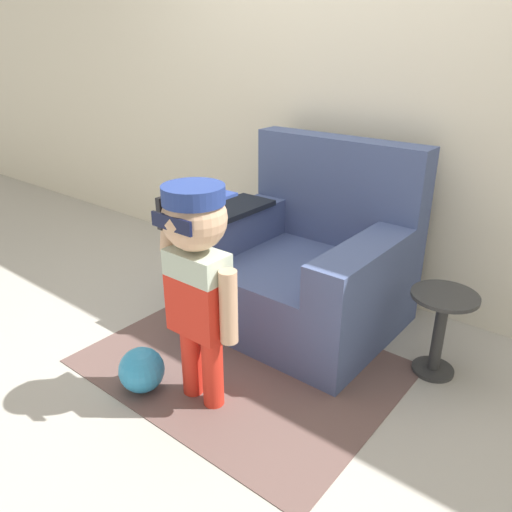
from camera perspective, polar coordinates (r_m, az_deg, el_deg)
ground_plane at (r=2.94m, az=1.68°, el=-6.68°), size 10.00×10.00×0.00m
wall_back at (r=3.08m, az=9.64°, el=19.88°), size 10.00×0.05×2.60m
armchair at (r=2.79m, az=5.59°, el=-1.05°), size 1.05×0.90×0.99m
person_child at (r=2.00m, az=-6.72°, el=-1.05°), size 0.40×0.30×0.98m
side_table at (r=2.49m, az=20.30°, el=-7.46°), size 0.30×0.30×0.42m
rug at (r=2.53m, az=-1.64°, el=-12.20°), size 1.45×1.10×0.01m
toy_ball at (r=2.37m, az=-12.94°, el=-12.56°), size 0.21×0.21×0.21m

